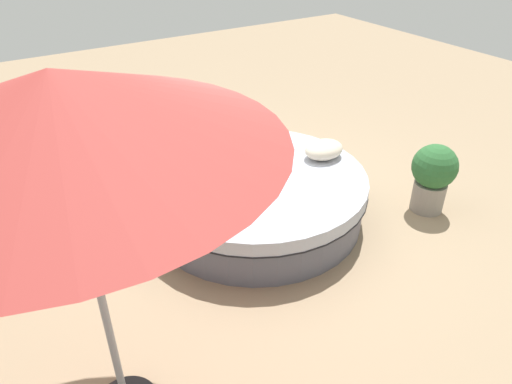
# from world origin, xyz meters

# --- Properties ---
(ground_plane) EXTENTS (16.00, 16.00, 0.00)m
(ground_plane) POSITION_xyz_m (0.00, 0.00, 0.00)
(ground_plane) COLOR #9E8466
(round_bed) EXTENTS (2.42, 2.42, 0.54)m
(round_bed) POSITION_xyz_m (0.00, 0.00, 0.28)
(round_bed) COLOR #595966
(round_bed) RESTS_ON ground_plane
(throw_pillow_0) EXTENTS (0.47, 0.36, 0.20)m
(throw_pillow_0) POSITION_xyz_m (-0.87, 0.07, 0.64)
(throw_pillow_0) COLOR beige
(throw_pillow_0) RESTS_ON round_bed
(throw_pillow_1) EXTENTS (0.51, 0.28, 0.21)m
(throw_pillow_1) POSITION_xyz_m (0.41, -0.78, 0.65)
(throw_pillow_1) COLOR silver
(throw_pillow_1) RESTS_ON round_bed
(patio_chair) EXTENTS (0.64, 0.65, 0.98)m
(patio_chair) POSITION_xyz_m (2.45, -0.47, 0.56)
(patio_chair) COLOR #B7B7BC
(patio_chair) RESTS_ON ground_plane
(patio_umbrella) EXTENTS (2.19, 2.19, 2.46)m
(patio_umbrella) POSITION_xyz_m (2.05, 1.54, 2.25)
(patio_umbrella) COLOR #262628
(patio_umbrella) RESTS_ON ground_plane
(planter) EXTENTS (0.50, 0.50, 0.81)m
(planter) POSITION_xyz_m (-1.75, 0.93, 0.46)
(planter) COLOR gray
(planter) RESTS_ON ground_plane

